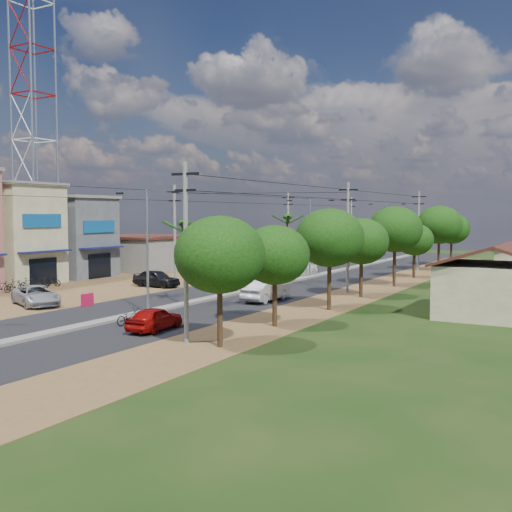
{
  "coord_description": "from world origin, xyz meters",
  "views": [
    {
      "loc": [
        25.19,
        -29.88,
        6.43
      ],
      "look_at": [
        0.83,
        12.63,
        3.0
      ],
      "focal_mm": 42.0,
      "sensor_mm": 36.0,
      "label": 1
    }
  ],
  "objects_px": {
    "car_red_near": "(155,319)",
    "car_parked_dark": "(156,279)",
    "car_white_far": "(297,270)",
    "car_parked_silver": "(36,296)",
    "roadside_sign": "(87,300)",
    "moto_rider_east": "(129,317)",
    "car_silver_mid": "(266,291)"
  },
  "relations": [
    {
      "from": "car_red_near",
      "to": "car_parked_dark",
      "type": "bearing_deg",
      "value": -56.13
    },
    {
      "from": "car_white_far",
      "to": "car_parked_silver",
      "type": "bearing_deg",
      "value": -93.32
    },
    {
      "from": "car_red_near",
      "to": "car_white_far",
      "type": "relative_size",
      "value": 0.74
    },
    {
      "from": "car_parked_dark",
      "to": "roadside_sign",
      "type": "xyz_separation_m",
      "value": [
        2.98,
        -11.13,
        -0.29
      ]
    },
    {
      "from": "car_white_far",
      "to": "moto_rider_east",
      "type": "relative_size",
      "value": 2.92
    },
    {
      "from": "car_red_near",
      "to": "car_parked_dark",
      "type": "distance_m",
      "value": 20.05
    },
    {
      "from": "roadside_sign",
      "to": "car_white_far",
      "type": "bearing_deg",
      "value": 82.75
    },
    {
      "from": "car_silver_mid",
      "to": "car_parked_silver",
      "type": "bearing_deg",
      "value": 37.38
    },
    {
      "from": "car_red_near",
      "to": "car_parked_dark",
      "type": "relative_size",
      "value": 0.87
    },
    {
      "from": "roadside_sign",
      "to": "car_silver_mid",
      "type": "bearing_deg",
      "value": 42.86
    },
    {
      "from": "car_red_near",
      "to": "car_parked_silver",
      "type": "xyz_separation_m",
      "value": [
        -13.01,
        2.91,
        0.04
      ]
    },
    {
      "from": "car_white_far",
      "to": "car_parked_dark",
      "type": "relative_size",
      "value": 1.18
    },
    {
      "from": "car_parked_dark",
      "to": "roadside_sign",
      "type": "height_order",
      "value": "car_parked_dark"
    },
    {
      "from": "car_silver_mid",
      "to": "car_parked_silver",
      "type": "height_order",
      "value": "car_silver_mid"
    },
    {
      "from": "car_red_near",
      "to": "car_parked_silver",
      "type": "height_order",
      "value": "car_parked_silver"
    },
    {
      "from": "car_silver_mid",
      "to": "car_parked_dark",
      "type": "relative_size",
      "value": 1.07
    },
    {
      "from": "car_white_far",
      "to": "moto_rider_east",
      "type": "bearing_deg",
      "value": -71.34
    },
    {
      "from": "car_silver_mid",
      "to": "roadside_sign",
      "type": "relative_size",
      "value": 4.23
    },
    {
      "from": "car_parked_dark",
      "to": "roadside_sign",
      "type": "distance_m",
      "value": 11.53
    },
    {
      "from": "car_red_near",
      "to": "car_parked_silver",
      "type": "distance_m",
      "value": 13.33
    },
    {
      "from": "car_parked_dark",
      "to": "moto_rider_east",
      "type": "height_order",
      "value": "car_parked_dark"
    },
    {
      "from": "car_white_far",
      "to": "car_parked_silver",
      "type": "relative_size",
      "value": 1.04
    },
    {
      "from": "car_red_near",
      "to": "roadside_sign",
      "type": "distance_m",
      "value": 10.62
    },
    {
      "from": "car_parked_silver",
      "to": "roadside_sign",
      "type": "height_order",
      "value": "car_parked_silver"
    },
    {
      "from": "car_parked_silver",
      "to": "car_white_far",
      "type": "bearing_deg",
      "value": 8.57
    },
    {
      "from": "car_white_far",
      "to": "moto_rider_east",
      "type": "height_order",
      "value": "car_white_far"
    },
    {
      "from": "car_silver_mid",
      "to": "moto_rider_east",
      "type": "bearing_deg",
      "value": 79.54
    },
    {
      "from": "car_silver_mid",
      "to": "car_white_far",
      "type": "distance_m",
      "value": 17.64
    },
    {
      "from": "car_white_far",
      "to": "car_parked_silver",
      "type": "height_order",
      "value": "car_white_far"
    },
    {
      "from": "car_red_near",
      "to": "roadside_sign",
      "type": "height_order",
      "value": "car_red_near"
    },
    {
      "from": "car_white_far",
      "to": "roadside_sign",
      "type": "height_order",
      "value": "car_white_far"
    },
    {
      "from": "car_silver_mid",
      "to": "car_white_far",
      "type": "height_order",
      "value": "car_silver_mid"
    }
  ]
}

